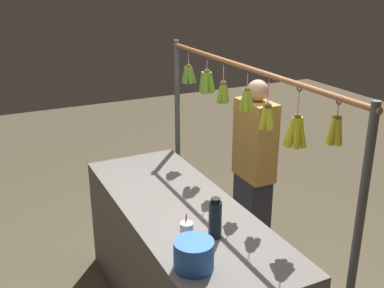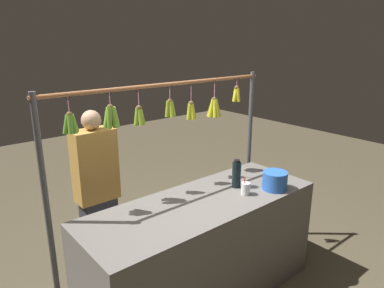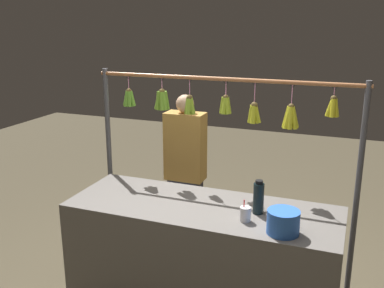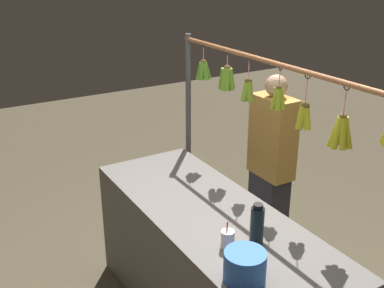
# 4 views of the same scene
# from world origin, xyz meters

# --- Properties ---
(market_counter) EXTENTS (2.03, 0.74, 0.90)m
(market_counter) POSITION_xyz_m (0.00, 0.00, 0.45)
(market_counter) COLOR #66605B
(market_counter) RESTS_ON ground
(display_rack) EXTENTS (2.20, 0.13, 1.83)m
(display_rack) POSITION_xyz_m (0.01, -0.45, 1.34)
(display_rack) COLOR #4C4C51
(display_rack) RESTS_ON ground
(water_bottle) EXTENTS (0.08, 0.08, 0.25)m
(water_bottle) POSITION_xyz_m (-0.41, -0.02, 1.02)
(water_bottle) COLOR black
(water_bottle) RESTS_ON market_counter
(blue_bucket) EXTENTS (0.21, 0.21, 0.16)m
(blue_bucket) POSITION_xyz_m (-0.63, 0.22, 0.98)
(blue_bucket) COLOR blue
(blue_bucket) RESTS_ON market_counter
(drink_cup) EXTENTS (0.08, 0.08, 0.15)m
(drink_cup) POSITION_xyz_m (-0.36, 0.14, 0.96)
(drink_cup) COLOR silver
(drink_cup) RESTS_ON market_counter
(vendor_person) EXTENTS (0.37, 0.20, 1.57)m
(vendor_person) POSITION_xyz_m (0.50, -0.89, 0.78)
(vendor_person) COLOR #2D2D38
(vendor_person) RESTS_ON ground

